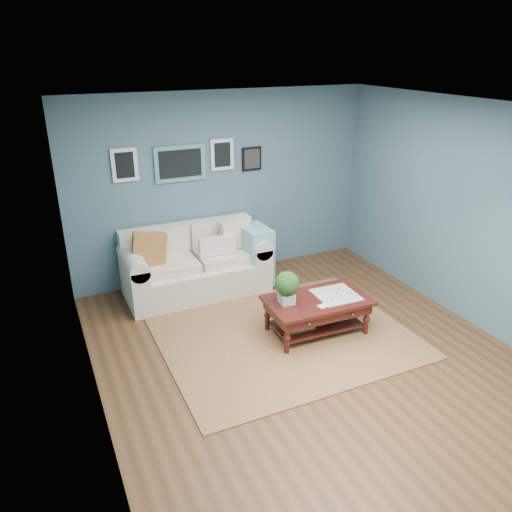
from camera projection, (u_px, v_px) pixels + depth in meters
room_shell at (306, 241)px, 5.21m from camera, size 5.00×5.02×2.70m
area_rug at (286, 337)px, 6.01m from camera, size 2.90×2.32×0.01m
loveseat at (201, 263)px, 7.02m from camera, size 2.02×0.92×1.04m
coffee_table at (312, 305)px, 5.96m from camera, size 1.25×0.76×0.86m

